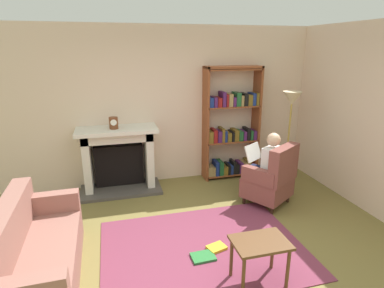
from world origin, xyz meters
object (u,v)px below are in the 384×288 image
at_px(fireplace, 119,157).
at_px(bookshelf, 231,127).
at_px(armchair_reading, 272,179).
at_px(sofa_floral, 34,256).
at_px(floor_lamp, 291,106).
at_px(side_table, 260,248).
at_px(seated_reader, 266,165).
at_px(mantel_clock, 114,123).

relative_size(fireplace, bookshelf, 0.65).
distance_m(armchair_reading, sofa_floral, 3.29).
distance_m(sofa_floral, floor_lamp, 4.27).
height_order(fireplace, armchair_reading, fireplace).
xyz_separation_m(bookshelf, side_table, (-0.75, -2.73, -0.55)).
bearing_deg(bookshelf, sofa_floral, -143.94).
relative_size(seated_reader, sofa_floral, 0.67).
bearing_deg(armchair_reading, fireplace, -60.91).
height_order(mantel_clock, armchair_reading, mantel_clock).
distance_m(armchair_reading, seated_reader, 0.23).
bearing_deg(bookshelf, side_table, -105.44).
relative_size(seated_reader, floor_lamp, 0.70).
bearing_deg(bookshelf, fireplace, -178.95).
relative_size(mantel_clock, armchair_reading, 0.19).
relative_size(bookshelf, sofa_floral, 1.18).
bearing_deg(mantel_clock, side_table, -63.22).
bearing_deg(sofa_floral, bookshelf, -55.02).
bearing_deg(floor_lamp, side_table, -126.15).
height_order(seated_reader, sofa_floral, seated_reader).
bearing_deg(seated_reader, floor_lamp, -173.94).
height_order(fireplace, bookshelf, bookshelf).
height_order(mantel_clock, sofa_floral, mantel_clock).
bearing_deg(seated_reader, sofa_floral, -14.38).
relative_size(armchair_reading, floor_lamp, 0.59).
distance_m(seated_reader, floor_lamp, 1.20).
bearing_deg(side_table, bookshelf, 74.56).
bearing_deg(sofa_floral, seated_reader, -72.50).
relative_size(mantel_clock, seated_reader, 0.16).
bearing_deg(mantel_clock, seated_reader, -24.02).
height_order(bookshelf, armchair_reading, bookshelf).
distance_m(fireplace, mantel_clock, 0.62).
distance_m(seated_reader, sofa_floral, 3.27).
bearing_deg(floor_lamp, seated_reader, -140.98).
xyz_separation_m(bookshelf, sofa_floral, (-2.95, -2.15, -0.64)).
bearing_deg(side_table, armchair_reading, 57.97).
distance_m(bookshelf, floor_lamp, 1.09).
height_order(fireplace, floor_lamp, floor_lamp).
height_order(sofa_floral, side_table, sofa_floral).
relative_size(mantel_clock, bookshelf, 0.09).
height_order(fireplace, sofa_floral, fireplace).
xyz_separation_m(mantel_clock, floor_lamp, (2.92, -0.39, 0.20)).
xyz_separation_m(fireplace, mantel_clock, (-0.04, -0.10, 0.61)).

